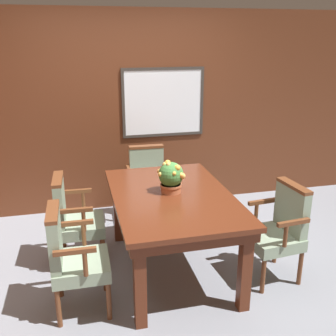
{
  "coord_description": "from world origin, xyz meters",
  "views": [
    {
      "loc": [
        -0.69,
        -3.08,
        2.13
      ],
      "look_at": [
        0.12,
        0.24,
        0.98
      ],
      "focal_mm": 42.0,
      "sensor_mm": 36.0,
      "label": 1
    }
  ],
  "objects_px": {
    "potted_plant": "(171,177)",
    "dining_table": "(172,204)",
    "chair_right_near": "(279,228)",
    "chair_left_near": "(72,256)",
    "chair_head_far": "(148,181)",
    "chair_left_far": "(73,217)"
  },
  "relations": [
    {
      "from": "potted_plant",
      "to": "dining_table",
      "type": "bearing_deg",
      "value": -94.54
    },
    {
      "from": "chair_right_near",
      "to": "potted_plant",
      "type": "xyz_separation_m",
      "value": [
        -0.91,
        0.38,
        0.43
      ]
    },
    {
      "from": "dining_table",
      "to": "chair_left_near",
      "type": "xyz_separation_m",
      "value": [
        -0.91,
        -0.37,
        -0.19
      ]
    },
    {
      "from": "chair_head_far",
      "to": "chair_left_near",
      "type": "bearing_deg",
      "value": -119.22
    },
    {
      "from": "chair_left_near",
      "to": "chair_right_near",
      "type": "bearing_deg",
      "value": -87.78
    },
    {
      "from": "chair_left_far",
      "to": "chair_head_far",
      "type": "relative_size",
      "value": 1.0
    },
    {
      "from": "chair_left_near",
      "to": "chair_left_far",
      "type": "bearing_deg",
      "value": -0.87
    },
    {
      "from": "dining_table",
      "to": "chair_left_far",
      "type": "xyz_separation_m",
      "value": [
        -0.88,
        0.35,
        -0.19
      ]
    },
    {
      "from": "chair_head_far",
      "to": "potted_plant",
      "type": "bearing_deg",
      "value": -88.03
    },
    {
      "from": "chair_left_far",
      "to": "chair_right_near",
      "type": "relative_size",
      "value": 1.0
    },
    {
      "from": "chair_right_near",
      "to": "chair_head_far",
      "type": "height_order",
      "value": "same"
    },
    {
      "from": "dining_table",
      "to": "chair_left_near",
      "type": "distance_m",
      "value": 1.0
    },
    {
      "from": "chair_right_near",
      "to": "potted_plant",
      "type": "bearing_deg",
      "value": -118.27
    },
    {
      "from": "dining_table",
      "to": "chair_right_near",
      "type": "height_order",
      "value": "chair_right_near"
    },
    {
      "from": "chair_head_far",
      "to": "potted_plant",
      "type": "relative_size",
      "value": 2.98
    },
    {
      "from": "dining_table",
      "to": "potted_plant",
      "type": "distance_m",
      "value": 0.25
    },
    {
      "from": "potted_plant",
      "to": "chair_left_far",
      "type": "bearing_deg",
      "value": 161.67
    },
    {
      "from": "chair_left_far",
      "to": "dining_table",
      "type": "bearing_deg",
      "value": -109.62
    },
    {
      "from": "chair_head_far",
      "to": "potted_plant",
      "type": "xyz_separation_m",
      "value": [
        0.01,
        -1.09,
        0.43
      ]
    },
    {
      "from": "dining_table",
      "to": "potted_plant",
      "type": "relative_size",
      "value": 5.34
    },
    {
      "from": "potted_plant",
      "to": "chair_head_far",
      "type": "bearing_deg",
      "value": 90.35
    },
    {
      "from": "dining_table",
      "to": "chair_head_far",
      "type": "xyz_separation_m",
      "value": [
        -0.0,
        1.14,
        -0.19
      ]
    }
  ]
}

